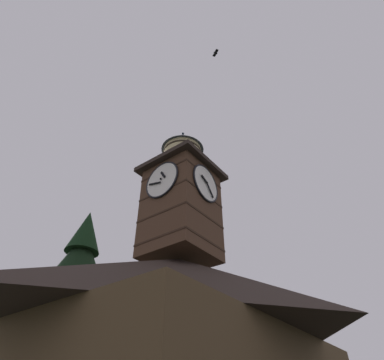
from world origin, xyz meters
The scene contains 5 objects.
building_main centered at (1.84, -0.05, 4.17)m, with size 12.85×10.06×8.11m.
clock_tower centered at (1.66, -0.15, 11.78)m, with size 3.77×3.77×8.36m.
pine_tree_behind centered at (1.73, -8.10, 5.41)m, with size 7.06×7.06×13.61m.
moon centered at (-12.32, -27.28, 13.12)m, with size 1.59×1.59×1.59m.
flying_bird_high centered at (2.25, 2.92, 21.44)m, with size 0.42×0.56×0.15m.
Camera 1 is at (12.64, 8.86, 2.10)m, focal length 30.23 mm.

